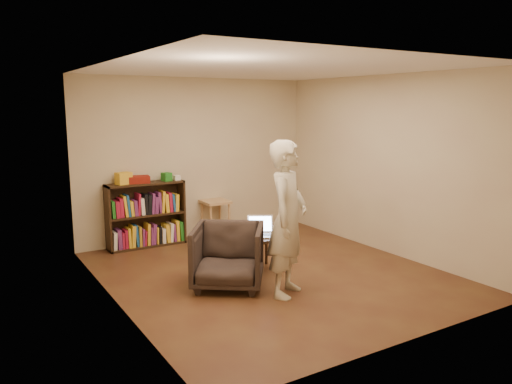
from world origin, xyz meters
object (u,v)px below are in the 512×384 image
bookshelf (146,218)px  side_table (262,242)px  stool (215,208)px  person (288,219)px  laptop (261,231)px  armchair (228,256)px

bookshelf → side_table: bookshelf is taller
stool → side_table: 1.88m
stool → person: (-0.45, -2.72, 0.40)m
laptop → person: size_ratio=0.26×
laptop → side_table: bearing=-80.8°
stool → armchair: 2.35m
armchair → person: bearing=-15.4°
armchair → side_table: (0.67, 0.30, 0.00)m
side_table → laptop: 0.15m
bookshelf → person: person is taller
side_table → laptop: (0.02, 0.07, 0.13)m
side_table → laptop: laptop is taller
stool → side_table: (-0.25, -1.85, -0.11)m
bookshelf → laptop: 2.07m
person → armchair: bearing=92.2°
stool → laptop: (-0.23, -1.78, 0.02)m
side_table → person: 1.03m
stool → laptop: 1.80m
laptop → stool: bearing=111.0°
bookshelf → armchair: bookshelf is taller
bookshelf → laptop: bookshelf is taller
armchair → person: person is taller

